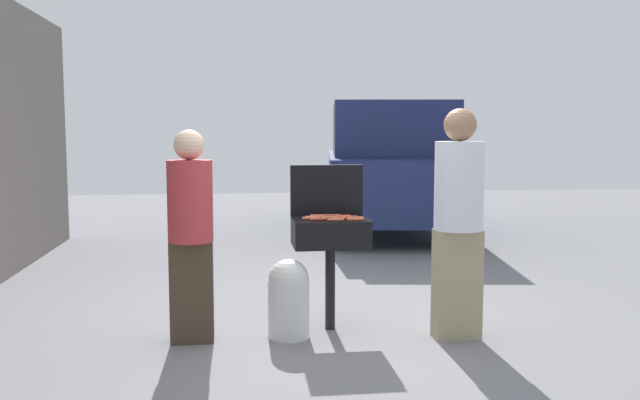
{
  "coord_description": "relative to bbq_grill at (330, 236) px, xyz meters",
  "views": [
    {
      "loc": [
        -0.63,
        -5.34,
        1.6
      ],
      "look_at": [
        0.1,
        0.47,
        1.0
      ],
      "focal_mm": 38.14,
      "sensor_mm": 36.0,
      "label": 1
    }
  ],
  "objects": [
    {
      "name": "hot_dog_8",
      "position": [
        0.1,
        0.04,
        0.15
      ],
      "size": [
        0.13,
        0.04,
        0.03
      ],
      "primitive_type": "cylinder",
      "rotation": [
        0.0,
        1.57,
        0.1
      ],
      "color": "#AD4228",
      "rests_on": "bbq_grill"
    },
    {
      "name": "hot_dog_10",
      "position": [
        -0.12,
        -0.11,
        0.15
      ],
      "size": [
        0.13,
        0.03,
        0.03
      ],
      "primitive_type": "cylinder",
      "rotation": [
        0.0,
        1.57,
        0.04
      ],
      "color": "#AD4228",
      "rests_on": "bbq_grill"
    },
    {
      "name": "person_left",
      "position": [
        -1.09,
        -0.2,
        0.11
      ],
      "size": [
        0.34,
        0.34,
        1.61
      ],
      "rotation": [
        0.0,
        0.0,
        -0.23
      ],
      "color": "#3F3323",
      "rests_on": "ground"
    },
    {
      "name": "hot_dog_5",
      "position": [
        -0.01,
        -0.02,
        0.15
      ],
      "size": [
        0.13,
        0.03,
        0.03
      ],
      "primitive_type": "cylinder",
      "rotation": [
        0.0,
        1.57,
        0.03
      ],
      "color": "#C6593D",
      "rests_on": "bbq_grill"
    },
    {
      "name": "grill_lid_open",
      "position": [
        0.0,
        0.22,
        0.35
      ],
      "size": [
        0.6,
        0.05,
        0.42
      ],
      "primitive_type": "cube",
      "color": "black",
      "rests_on": "bbq_grill"
    },
    {
      "name": "parked_minivan",
      "position": [
        1.68,
        5.24,
        0.27
      ],
      "size": [
        2.51,
        4.62,
        2.02
      ],
      "rotation": [
        0.0,
        0.0,
        3.01
      ],
      "color": "navy",
      "rests_on": "ground"
    },
    {
      "name": "ground_plane",
      "position": [
        -0.12,
        0.03,
        -0.76
      ],
      "size": [
        24.0,
        24.0,
        0.0
      ],
      "primitive_type": "plane",
      "color": "slate"
    },
    {
      "name": "hot_dog_0",
      "position": [
        -0.13,
        0.01,
        0.15
      ],
      "size": [
        0.13,
        0.04,
        0.03
      ],
      "primitive_type": "cylinder",
      "rotation": [
        0.0,
        1.57,
        -0.09
      ],
      "color": "#C6593D",
      "rests_on": "bbq_grill"
    },
    {
      "name": "hot_dog_11",
      "position": [
        -0.09,
        0.09,
        0.15
      ],
      "size": [
        0.13,
        0.04,
        0.03
      ],
      "primitive_type": "cylinder",
      "rotation": [
        0.0,
        1.57,
        -0.11
      ],
      "color": "#C6593D",
      "rests_on": "bbq_grill"
    },
    {
      "name": "bbq_grill",
      "position": [
        0.0,
        0.0,
        0.0
      ],
      "size": [
        0.6,
        0.44,
        0.9
      ],
      "color": "black",
      "rests_on": "ground"
    },
    {
      "name": "hot_dog_6",
      "position": [
        0.15,
        -0.02,
        0.15
      ],
      "size": [
        0.13,
        0.03,
        0.03
      ],
      "primitive_type": "cylinder",
      "rotation": [
        0.0,
        1.57,
        0.03
      ],
      "color": "#B74C33",
      "rests_on": "bbq_grill"
    },
    {
      "name": "hot_dog_1",
      "position": [
        0.03,
        0.09,
        0.15
      ],
      "size": [
        0.13,
        0.04,
        0.03
      ],
      "primitive_type": "cylinder",
      "rotation": [
        0.0,
        1.57,
        -0.09
      ],
      "color": "#AD4228",
      "rests_on": "bbq_grill"
    },
    {
      "name": "hot_dog_4",
      "position": [
        0.06,
        -0.07,
        0.15
      ],
      "size": [
        0.13,
        0.04,
        0.03
      ],
      "primitive_type": "cylinder",
      "rotation": [
        0.0,
        1.57,
        0.12
      ],
      "color": "#AD4228",
      "rests_on": "bbq_grill"
    },
    {
      "name": "hot_dog_2",
      "position": [
        -0.16,
        -0.05,
        0.15
      ],
      "size": [
        0.13,
        0.03,
        0.03
      ],
      "primitive_type": "cylinder",
      "rotation": [
        0.0,
        1.57,
        0.04
      ],
      "color": "#C6593D",
      "rests_on": "bbq_grill"
    },
    {
      "name": "person_right",
      "position": [
        0.93,
        -0.37,
        0.2
      ],
      "size": [
        0.37,
        0.37,
        1.77
      ],
      "rotation": [
        0.0,
        0.0,
        3.06
      ],
      "color": "gray",
      "rests_on": "ground"
    },
    {
      "name": "hot_dog_7",
      "position": [
        0.18,
        -0.15,
        0.15
      ],
      "size": [
        0.13,
        0.03,
        0.03
      ],
      "primitive_type": "cylinder",
      "rotation": [
        0.0,
        1.57,
        -0.03
      ],
      "color": "#C6593D",
      "rests_on": "bbq_grill"
    },
    {
      "name": "propane_tank",
      "position": [
        -0.35,
        -0.19,
        -0.44
      ],
      "size": [
        0.32,
        0.32,
        0.62
      ],
      "color": "silver",
      "rests_on": "ground"
    },
    {
      "name": "hot_dog_9",
      "position": [
        0.02,
        -0.15,
        0.15
      ],
      "size": [
        0.13,
        0.03,
        0.03
      ],
      "primitive_type": "cylinder",
      "rotation": [
        0.0,
        1.57,
        -0.03
      ],
      "color": "#C6593D",
      "rests_on": "bbq_grill"
    },
    {
      "name": "hot_dog_3",
      "position": [
        0.19,
        -0.08,
        0.15
      ],
      "size": [
        0.13,
        0.03,
        0.03
      ],
      "primitive_type": "cylinder",
      "rotation": [
        0.0,
        1.57,
        0.06
      ],
      "color": "#AD4228",
      "rests_on": "bbq_grill"
    }
  ]
}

